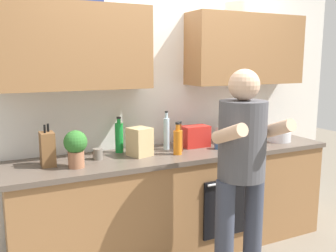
{
  "coord_description": "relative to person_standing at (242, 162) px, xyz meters",
  "views": [
    {
      "loc": [
        -1.45,
        -2.77,
        1.67
      ],
      "look_at": [
        -0.15,
        -0.1,
        1.15
      ],
      "focal_mm": 39.94,
      "sensor_mm": 36.0,
      "label": 1
    }
  ],
  "objects": [
    {
      "name": "bottle_water",
      "position": [
        -0.21,
        0.8,
        0.09
      ],
      "size": [
        0.05,
        0.05,
        0.34
      ],
      "color": "silver",
      "rests_on": "counter"
    },
    {
      "name": "grocery_bag_produce",
      "position": [
        0.44,
        0.78,
        0.02
      ],
      "size": [
        0.2,
        0.24,
        0.15
      ],
      "primitive_type": "cube",
      "rotation": [
        0.0,
        0.0,
        0.21
      ],
      "color": "silver",
      "rests_on": "counter"
    },
    {
      "name": "person_standing",
      "position": [
        0.0,
        0.0,
        0.0
      ],
      "size": [
        0.49,
        0.45,
        1.62
      ],
      "color": "#383D4C",
      "rests_on": "ground"
    },
    {
      "name": "bottle_juice",
      "position": [
        -0.21,
        0.6,
        0.06
      ],
      "size": [
        0.07,
        0.07,
        0.27
      ],
      "color": "orange",
      "rests_on": "counter"
    },
    {
      "name": "knife_block",
      "position": [
        -1.23,
        0.71,
        0.07
      ],
      "size": [
        0.1,
        0.14,
        0.31
      ],
      "color": "brown",
      "rests_on": "counter"
    },
    {
      "name": "potted_herb",
      "position": [
        -1.05,
        0.58,
        0.1
      ],
      "size": [
        0.17,
        0.17,
        0.28
      ],
      "color": "#9E6647",
      "rests_on": "counter"
    },
    {
      "name": "bottle_vinegar",
      "position": [
        -0.14,
        0.69,
        0.05
      ],
      "size": [
        0.06,
        0.06,
        0.26
      ],
      "color": "brown",
      "rests_on": "counter"
    },
    {
      "name": "cup_tea",
      "position": [
        0.21,
        0.61,
        -0.01
      ],
      "size": [
        0.08,
        0.08,
        0.08
      ],
      "primitive_type": "cylinder",
      "color": "#33598C",
      "rests_on": "counter"
    },
    {
      "name": "cup_stoneware",
      "position": [
        -0.85,
        0.73,
        -0.01
      ],
      "size": [
        0.08,
        0.08,
        0.09
      ],
      "primitive_type": "cylinder",
      "color": "slate",
      "rests_on": "counter"
    },
    {
      "name": "mixing_bowl",
      "position": [
        0.91,
        0.63,
        -0.01
      ],
      "size": [
        0.23,
        0.23,
        0.1
      ],
      "primitive_type": "cylinder",
      "color": "silver",
      "rests_on": "counter"
    },
    {
      "name": "back_wall_unit",
      "position": [
        -0.16,
        0.96,
        0.54
      ],
      "size": [
        4.0,
        0.38,
        2.5
      ],
      "color": "silver",
      "rests_on": "ground"
    },
    {
      "name": "grocery_bag_bread",
      "position": [
        -0.51,
        0.7,
        0.06
      ],
      "size": [
        0.2,
        0.21,
        0.23
      ],
      "primitive_type": "cube",
      "rotation": [
        0.0,
        0.0,
        0.3
      ],
      "color": "tan",
      "rests_on": "counter"
    },
    {
      "name": "cup_coffee",
      "position": [
        0.7,
        0.8,
        -0.01
      ],
      "size": [
        0.08,
        0.08,
        0.09
      ],
      "primitive_type": "cylinder",
      "color": "white",
      "rests_on": "counter"
    },
    {
      "name": "counter",
      "position": [
        -0.16,
        0.68,
        -0.5
      ],
      "size": [
        2.84,
        0.67,
        0.9
      ],
      "color": "olive",
      "rests_on": "ground"
    },
    {
      "name": "ground_plane",
      "position": [
        -0.16,
        0.68,
        -0.95
      ],
      "size": [
        12.0,
        12.0,
        0.0
      ],
      "primitive_type": "plane",
      "color": "#756B5B"
    },
    {
      "name": "bottle_soda",
      "position": [
        -0.62,
        0.88,
        0.08
      ],
      "size": [
        0.07,
        0.07,
        0.31
      ],
      "color": "#198C33",
      "rests_on": "counter"
    },
    {
      "name": "bottle_hotsauce",
      "position": [
        0.57,
        0.51,
        0.03
      ],
      "size": [
        0.08,
        0.08,
        0.21
      ],
      "color": "red",
      "rests_on": "counter"
    },
    {
      "name": "grocery_bag_crisps",
      "position": [
        0.07,
        0.78,
        0.04
      ],
      "size": [
        0.24,
        0.15,
        0.19
      ],
      "primitive_type": "cube",
      "rotation": [
        0.0,
        0.0,
        -0.0
      ],
      "color": "red",
      "rests_on": "counter"
    }
  ]
}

